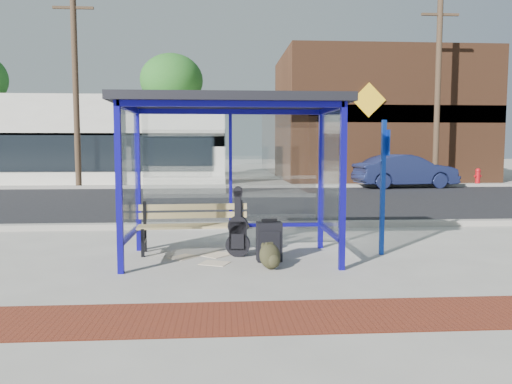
{
  "coord_description": "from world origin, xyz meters",
  "views": [
    {
      "loc": [
        -0.14,
        -7.42,
        1.69
      ],
      "look_at": [
        0.38,
        0.2,
        1.0
      ],
      "focal_mm": 35.0,
      "sensor_mm": 36.0,
      "label": 1
    }
  ],
  "objects": [
    {
      "name": "backpack",
      "position": [
        0.52,
        -0.65,
        0.18
      ],
      "size": [
        0.38,
        0.36,
        0.37
      ],
      "rotation": [
        0.0,
        0.0,
        0.43
      ],
      "color": "#292817",
      "rests_on": "ground"
    },
    {
      "name": "brick_paver_strip",
      "position": [
        0.0,
        -2.6,
        0.01
      ],
      "size": [
        60.0,
        1.0,
        0.01
      ],
      "primitive_type": "cube",
      "color": "maroon",
      "rests_on": "ground"
    },
    {
      "name": "far_sidewalk",
      "position": [
        0.0,
        15.0,
        0.0
      ],
      "size": [
        60.0,
        4.0,
        0.01
      ],
      "primitive_type": "cube",
      "color": "#B2ADA0",
      "rests_on": "ground"
    },
    {
      "name": "utility_pole_east",
      "position": [
        9.0,
        13.4,
        4.11
      ],
      "size": [
        1.6,
        0.24,
        8.0
      ],
      "color": "#4C3826",
      "rests_on": "ground"
    },
    {
      "name": "curb_near",
      "position": [
        0.0,
        2.9,
        0.06
      ],
      "size": [
        60.0,
        0.25,
        0.12
      ],
      "primitive_type": "cube",
      "color": "gray",
      "rests_on": "ground"
    },
    {
      "name": "sign_post",
      "position": [
        2.37,
        0.18,
        1.19
      ],
      "size": [
        0.09,
        0.26,
        2.11
      ],
      "rotation": [
        0.0,
        0.0,
        0.07
      ],
      "color": "navy",
      "rests_on": "ground"
    },
    {
      "name": "suitcase",
      "position": [
        0.55,
        -0.17,
        0.29
      ],
      "size": [
        0.38,
        0.26,
        0.64
      ],
      "rotation": [
        0.0,
        0.0,
        0.06
      ],
      "color": "black",
      "rests_on": "ground"
    },
    {
      "name": "ground",
      "position": [
        0.0,
        0.0,
        0.0
      ],
      "size": [
        120.0,
        120.0,
        0.0
      ],
      "primitive_type": "plane",
      "color": "#B2ADA0",
      "rests_on": "ground"
    },
    {
      "name": "newspaper_b",
      "position": [
        -0.26,
        -0.26,
        0.0
      ],
      "size": [
        0.48,
        0.44,
        0.01
      ],
      "primitive_type": "cube",
      "rotation": [
        0.0,
        0.0,
        -0.4
      ],
      "color": "white",
      "rests_on": "ground"
    },
    {
      "name": "newspaper_c",
      "position": [
        -0.74,
        0.18,
        0.0
      ],
      "size": [
        0.5,
        0.51,
        0.01
      ],
      "primitive_type": "cube",
      "rotation": [
        0.0,
        0.0,
        0.86
      ],
      "color": "white",
      "rests_on": "ground"
    },
    {
      "name": "street_asphalt",
      "position": [
        0.0,
        8.0,
        0.0
      ],
      "size": [
        60.0,
        10.0,
        0.0
      ],
      "primitive_type": "cube",
      "color": "black",
      "rests_on": "ground"
    },
    {
      "name": "bench",
      "position": [
        -0.6,
        0.55,
        0.47
      ],
      "size": [
        1.77,
        0.51,
        0.83
      ],
      "rotation": [
        0.0,
        0.0,
        0.05
      ],
      "color": "black",
      "rests_on": "ground"
    },
    {
      "name": "tree_mid",
      "position": [
        -3.0,
        22.0,
        5.45
      ],
      "size": [
        3.6,
        3.6,
        7.03
      ],
      "color": "#4C3826",
      "rests_on": "ground"
    },
    {
      "name": "curb_far",
      "position": [
        0.0,
        13.1,
        0.06
      ],
      "size": [
        60.0,
        0.25,
        0.12
      ],
      "primitive_type": "cube",
      "color": "gray",
      "rests_on": "ground"
    },
    {
      "name": "utility_pole_west",
      "position": [
        -6.0,
        13.4,
        4.11
      ],
      "size": [
        1.6,
        0.24,
        8.0
      ],
      "color": "#4C3826",
      "rests_on": "ground"
    },
    {
      "name": "bus_shelter",
      "position": [
        0.0,
        0.07,
        2.07
      ],
      "size": [
        3.3,
        1.8,
        2.42
      ],
      "color": "#130E9A",
      "rests_on": "ground"
    },
    {
      "name": "fire_hydrant",
      "position": [
        11.04,
        13.64,
        0.41
      ],
      "size": [
        0.35,
        0.23,
        0.76
      ],
      "rotation": [
        0.0,
        0.0,
        0.28
      ],
      "color": "red",
      "rests_on": "ground"
    },
    {
      "name": "storefront_brown",
      "position": [
        8.0,
        18.49,
        3.2
      ],
      "size": [
        10.0,
        7.08,
        6.4
      ],
      "color": "#59331E",
      "rests_on": "ground"
    },
    {
      "name": "parked_car",
      "position": [
        7.45,
        12.76,
        0.69
      ],
      "size": [
        4.32,
        1.92,
        1.38
      ],
      "primitive_type": "imported",
      "rotation": [
        0.0,
        0.0,
        1.68
      ],
      "color": "#1B234E",
      "rests_on": "ground"
    },
    {
      "name": "tree_right",
      "position": [
        12.5,
        22.0,
        5.45
      ],
      "size": [
        3.6,
        3.6,
        7.03
      ],
      "color": "#4C3826",
      "rests_on": "ground"
    },
    {
      "name": "newspaper_a",
      "position": [
        -0.23,
        0.31,
        0.0
      ],
      "size": [
        0.53,
        0.54,
        0.01
      ],
      "primitive_type": "cube",
      "rotation": [
        0.0,
        0.0,
        0.84
      ],
      "color": "white",
      "rests_on": "ground"
    },
    {
      "name": "guitar_bag",
      "position": [
        0.1,
        0.18,
        0.38
      ],
      "size": [
        0.38,
        0.15,
        1.03
      ],
      "rotation": [
        0.0,
        0.0,
        -0.12
      ],
      "color": "black",
      "rests_on": "ground"
    },
    {
      "name": "storefront_white",
      "position": [
        -9.0,
        17.99,
        2.0
      ],
      "size": [
        18.0,
        6.04,
        4.0
      ],
      "color": "silver",
      "rests_on": "ground"
    }
  ]
}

